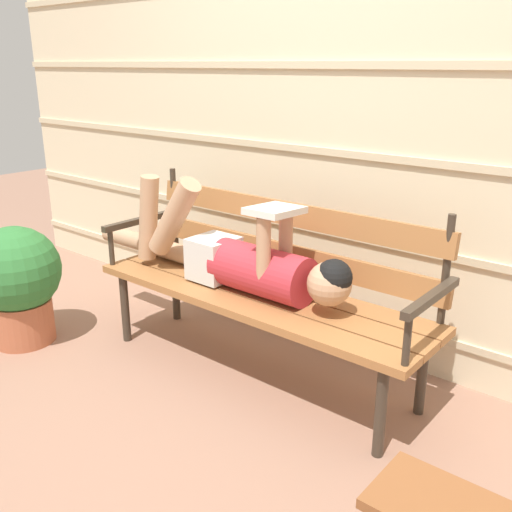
# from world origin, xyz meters

# --- Properties ---
(ground_plane) EXTENTS (12.00, 12.00, 0.00)m
(ground_plane) POSITION_xyz_m (0.00, 0.00, 0.00)
(ground_plane) COLOR #936B56
(house_siding) EXTENTS (5.20, 0.08, 2.45)m
(house_siding) POSITION_xyz_m (0.00, 0.68, 1.23)
(house_siding) COLOR beige
(house_siding) RESTS_ON ground
(park_bench) EXTENTS (1.73, 0.49, 0.88)m
(park_bench) POSITION_xyz_m (-0.00, 0.20, 0.47)
(park_bench) COLOR #9E6638
(park_bench) RESTS_ON ground
(reclining_person) EXTENTS (1.69, 0.26, 0.51)m
(reclining_person) POSITION_xyz_m (-0.13, 0.13, 0.57)
(reclining_person) COLOR #B72D38
(potted_plant) EXTENTS (0.46, 0.46, 0.64)m
(potted_plant) POSITION_xyz_m (-1.19, -0.41, 0.35)
(potted_plant) COLOR #AD5B3D
(potted_plant) RESTS_ON ground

